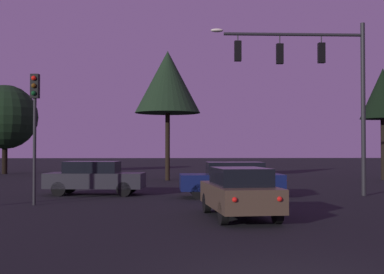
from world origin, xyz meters
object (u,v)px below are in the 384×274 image
at_px(traffic_signal_mast_arm, 317,73).
at_px(car_crossing_left, 232,179).
at_px(car_nearside_lane, 239,192).
at_px(traffic_light_corner_left, 35,113).
at_px(tree_behind_sign, 383,94).
at_px(tree_left_far, 168,82).
at_px(car_crossing_right, 95,177).
at_px(tree_center_horizon, 5,117).

relative_size(traffic_signal_mast_arm, car_crossing_left, 1.72).
bearing_deg(car_nearside_lane, car_crossing_left, 84.90).
relative_size(traffic_light_corner_left, car_crossing_left, 1.08).
xyz_separation_m(traffic_signal_mast_arm, tree_behind_sign, (7.83, 11.26, 0.31)).
height_order(car_nearside_lane, car_crossing_left, same).
xyz_separation_m(car_nearside_lane, tree_left_far, (-2.24, 18.57, 5.74)).
distance_m(traffic_signal_mast_arm, traffic_light_corner_left, 12.18).
height_order(car_nearside_lane, car_crossing_right, same).
relative_size(car_nearside_lane, car_crossing_left, 0.97).
relative_size(car_crossing_right, tree_center_horizon, 0.62).
distance_m(car_nearside_lane, car_crossing_right, 9.71).
distance_m(car_crossing_left, tree_behind_sign, 17.34).
bearing_deg(car_crossing_right, tree_center_horizon, 117.58).
distance_m(traffic_signal_mast_arm, car_crossing_right, 11.03).
relative_size(car_nearside_lane, tree_behind_sign, 0.58).
xyz_separation_m(traffic_signal_mast_arm, car_crossing_left, (-3.86, -0.54, -4.66)).
xyz_separation_m(car_crossing_left, car_crossing_right, (-6.09, 1.49, -0.00)).
relative_size(car_crossing_left, tree_center_horizon, 0.61).
distance_m(car_crossing_left, tree_center_horizon, 27.07).
distance_m(car_crossing_right, tree_left_far, 12.46).
relative_size(car_crossing_right, tree_behind_sign, 0.61).
bearing_deg(car_crossing_left, tree_behind_sign, 45.28).
xyz_separation_m(traffic_signal_mast_arm, tree_center_horizon, (-20.24, 20.65, -0.71)).
xyz_separation_m(car_crossing_right, tree_center_horizon, (-10.29, 19.70, 3.94)).
xyz_separation_m(traffic_light_corner_left, car_crossing_right, (1.62, 4.20, -2.63)).
relative_size(traffic_signal_mast_arm, tree_behind_sign, 1.03).
height_order(car_nearside_lane, tree_center_horizon, tree_center_horizon).
xyz_separation_m(traffic_light_corner_left, car_nearside_lane, (7.12, -3.80, -2.63)).
height_order(traffic_signal_mast_arm, tree_left_far, tree_left_far).
bearing_deg(traffic_signal_mast_arm, tree_left_far, 120.10).
distance_m(tree_behind_sign, tree_center_horizon, 29.62).
distance_m(car_crossing_right, tree_center_horizon, 22.57).
bearing_deg(traffic_light_corner_left, traffic_signal_mast_arm, 15.66).
distance_m(car_crossing_left, car_crossing_right, 6.27).
bearing_deg(traffic_light_corner_left, car_nearside_lane, -28.09).
distance_m(traffic_light_corner_left, car_nearside_lane, 8.49).
relative_size(traffic_signal_mast_arm, traffic_light_corner_left, 1.59).
bearing_deg(car_crossing_right, traffic_signal_mast_arm, -5.47).
distance_m(car_nearside_lane, tree_behind_sign, 22.59).
bearing_deg(car_nearside_lane, tree_center_horizon, 119.70).
distance_m(traffic_light_corner_left, tree_left_far, 15.86).
height_order(car_crossing_right, tree_behind_sign, tree_behind_sign).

